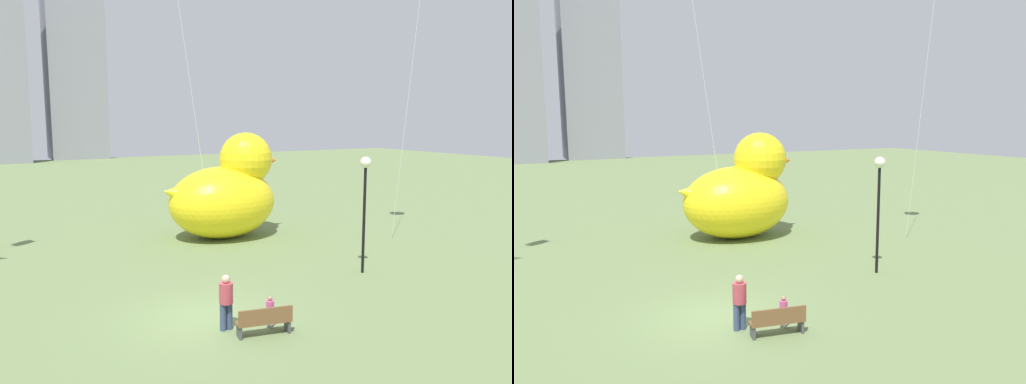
# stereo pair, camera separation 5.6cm
# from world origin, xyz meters

# --- Properties ---
(ground_plane) EXTENTS (140.00, 140.00, 0.00)m
(ground_plane) POSITION_xyz_m (0.00, 0.00, 0.00)
(ground_plane) COLOR #6A814E
(park_bench) EXTENTS (1.74, 0.75, 0.90)m
(park_bench) POSITION_xyz_m (1.10, -2.21, 0.48)
(park_bench) COLOR brown
(park_bench) RESTS_ON ground
(person_adult) EXTENTS (0.43, 0.43, 1.74)m
(person_adult) POSITION_xyz_m (0.28, -1.26, 0.96)
(person_adult) COLOR #38476B
(person_adult) RESTS_ON ground
(person_child) EXTENTS (0.25, 0.25, 1.02)m
(person_child) POSITION_xyz_m (1.54, -1.77, 0.57)
(person_child) COLOR silver
(person_child) RESTS_ON ground
(giant_inflatable_duck) EXTENTS (6.85, 4.40, 5.68)m
(giant_inflatable_duck) POSITION_xyz_m (5.57, 9.96, 2.42)
(giant_inflatable_duck) COLOR yellow
(giant_inflatable_duck) RESTS_ON ground
(lamppost) EXTENTS (0.46, 0.46, 4.89)m
(lamppost) POSITION_xyz_m (7.82, 1.31, 3.71)
(lamppost) COLOR black
(lamppost) RESTS_ON ground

